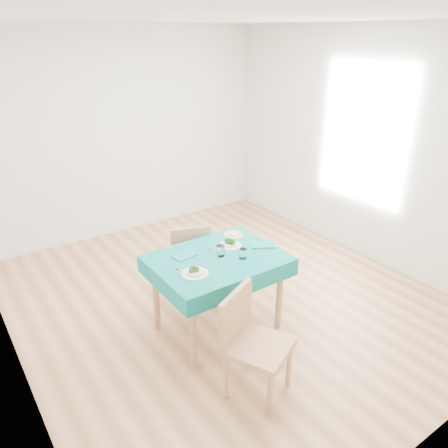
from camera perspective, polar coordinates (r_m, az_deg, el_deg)
room_shell at (r=4.13m, az=0.00°, el=6.34°), size 4.02×4.52×2.73m
table at (r=4.06m, az=-0.85°, el=-9.09°), size 1.13×0.86×0.76m
chair_near at (r=3.32m, az=4.66°, el=-14.00°), size 0.61×0.63×1.11m
chair_far at (r=4.55m, az=-4.67°, el=-3.70°), size 0.52×0.54×0.99m
bowl_near at (r=3.60m, az=-3.83°, el=-6.10°), size 0.23×0.23×0.07m
bowl_far at (r=4.05m, az=0.78°, el=-2.49°), size 0.21×0.21×0.06m
fork_near at (r=3.64m, az=-5.65°, el=-6.40°), size 0.03×0.17×0.00m
knife_near at (r=3.73m, az=-2.62°, el=-5.47°), size 0.09×0.20×0.00m
fork_far at (r=3.95m, az=-1.29°, el=-3.73°), size 0.02×0.16×0.00m
knife_far at (r=4.20m, az=4.63°, el=-2.06°), size 0.08×0.22×0.00m
napkin_near at (r=3.90m, az=-5.24°, el=-4.12°), size 0.23×0.18×0.01m
napkin_far at (r=4.10m, az=5.07°, el=-2.68°), size 0.27×0.25×0.01m
tumbler_center at (r=3.87m, az=-0.48°, el=-3.51°), size 0.08×0.08×0.10m
tumbler_side at (r=3.84m, az=2.51°, el=-3.87°), size 0.07×0.07×0.09m
side_plate at (r=4.28m, az=1.27°, el=-1.42°), size 0.19×0.19×0.01m
bread_slice at (r=4.27m, az=1.27°, el=-1.27°), size 0.13×0.13×0.01m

